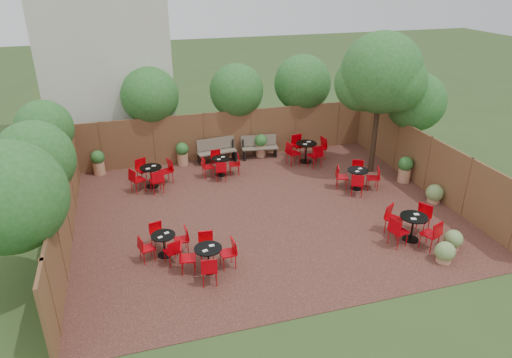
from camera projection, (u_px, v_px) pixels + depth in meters
name	position (u px, v px, depth m)	size (l,w,h in m)	color
ground	(265.00, 212.00, 15.06)	(80.00, 80.00, 0.00)	#354F23
courtyard_paving	(265.00, 212.00, 15.06)	(12.00, 10.00, 0.02)	#341915
fence_back	(229.00, 135.00, 18.99)	(12.00, 0.08, 2.00)	brown
fence_left	(65.00, 211.00, 13.09)	(0.08, 10.00, 2.00)	brown
fence_right	(428.00, 164.00, 16.19)	(0.08, 10.00, 2.00)	brown
neighbour_building	(106.00, 54.00, 19.17)	(5.00, 4.00, 8.00)	beige
overhang_foliage	(203.00, 114.00, 15.87)	(15.69, 10.79, 2.54)	#225E1E
courtyard_tree	(381.00, 77.00, 16.49)	(2.99, 2.93, 5.31)	black
park_bench_left	(217.00, 150.00, 18.71)	(1.63, 0.70, 0.98)	brown
park_bench_right	(259.00, 146.00, 19.19)	(1.54, 0.67, 0.92)	brown
bistro_tables	(270.00, 189.00, 15.58)	(8.64, 8.08, 0.95)	black
planters	(239.00, 157.00, 18.01)	(11.42, 4.47, 0.98)	tan
low_shrubs	(442.00, 223.00, 13.81)	(2.46, 3.63, 0.63)	tan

